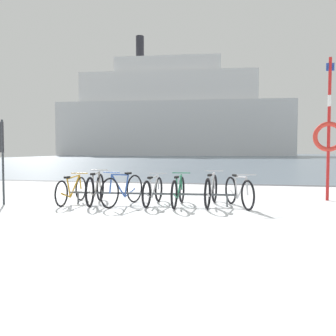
{
  "coord_description": "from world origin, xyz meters",
  "views": [
    {
      "loc": [
        1.9,
        -4.01,
        1.35
      ],
      "look_at": [
        0.02,
        5.41,
        0.86
      ],
      "focal_mm": 37.92,
      "sensor_mm": 36.0,
      "label": 1
    }
  ],
  "objects": [
    {
      "name": "bicycle_6",
      "position": [
        1.91,
        4.47,
        0.36
      ],
      "size": [
        0.74,
        1.56,
        0.8
      ],
      "color": "black",
      "rests_on": "ground"
    },
    {
      "name": "bicycle_4",
      "position": [
        0.48,
        4.39,
        0.35
      ],
      "size": [
        0.46,
        1.71,
        0.78
      ],
      "color": "black",
      "rests_on": "ground"
    },
    {
      "name": "bicycle_0",
      "position": [
        -2.21,
        4.22,
        0.34
      ],
      "size": [
        0.46,
        1.71,
        0.75
      ],
      "color": "black",
      "rests_on": "ground"
    },
    {
      "name": "ferry_ship",
      "position": [
        -14.1,
        81.22,
        9.73
      ],
      "size": [
        56.31,
        15.24,
        29.01
      ],
      "color": "silver",
      "rests_on": "ground"
    },
    {
      "name": "bicycle_3",
      "position": [
        -0.16,
        4.44,
        0.34
      ],
      "size": [
        0.46,
        1.72,
        0.75
      ],
      "color": "black",
      "rests_on": "ground"
    },
    {
      "name": "bicycle_5",
      "position": [
        1.25,
        4.58,
        0.37
      ],
      "size": [
        0.46,
        1.81,
        0.83
      ],
      "color": "black",
      "rests_on": "ground"
    },
    {
      "name": "bicycle_2",
      "position": [
        -0.86,
        4.19,
        0.38
      ],
      "size": [
        0.61,
        1.72,
        0.84
      ],
      "color": "black",
      "rests_on": "ground"
    },
    {
      "name": "bicycle_1",
      "position": [
        -1.62,
        4.3,
        0.38
      ],
      "size": [
        0.46,
        1.75,
        0.84
      ],
      "color": "black",
      "rests_on": "ground"
    },
    {
      "name": "ground",
      "position": [
        0.0,
        53.9,
        -0.04
      ],
      "size": [
        80.0,
        132.0,
        0.08
      ],
      "color": "white"
    },
    {
      "name": "rescue_post",
      "position": [
        4.23,
        6.07,
        1.78
      ],
      "size": [
        0.8,
        0.12,
        3.78
      ],
      "color": "red",
      "rests_on": "ground"
    },
    {
      "name": "bike_rack",
      "position": [
        -0.21,
        4.37,
        0.27
      ],
      "size": [
        4.12,
        0.3,
        0.31
      ],
      "color": "#4C5156",
      "rests_on": "ground"
    }
  ]
}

